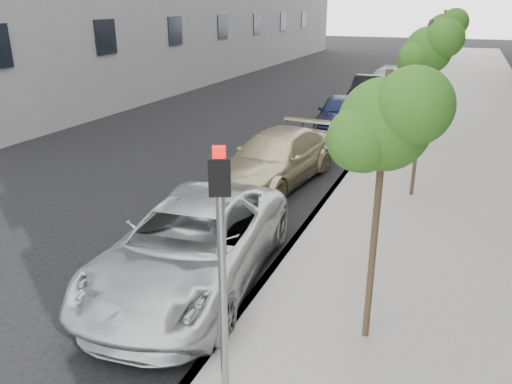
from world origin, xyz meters
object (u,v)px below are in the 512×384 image
Objects in this scene: minivan at (192,245)px; tree_near at (387,125)px; suv at (276,158)px; sedan_black at (370,92)px; tree_far at (444,31)px; sedan_rear at (386,80)px; sedan_blue at (339,112)px; tree_mid at (429,51)px; signal_pole at (222,252)px.

tree_near is at bearing -15.97° from minivan.
sedan_black is (0.50, 12.25, 0.05)m from suv.
sedan_black reaches higher than suv.
tree_far is 0.92× the size of suv.
sedan_blue is at bearing -84.95° from sedan_rear.
sedan_black is at bearing 105.28° from tree_mid.
tree_far is (-0.00, 13.00, 0.58)m from tree_near.
tree_far is 11.96m from sedan_rear.
signal_pole is 20.76m from sedan_black.
sedan_blue is (-0.38, 13.13, -0.08)m from minivan.
signal_pole is (-1.46, -14.94, -1.78)m from tree_far.
sedan_black is at bearing 80.65° from sedan_blue.
suv is at bearing -120.24° from tree_far.
sedan_blue is (-2.25, 15.66, -1.51)m from signal_pole.
tree_near is 0.74× the size of minivan.
suv is at bearing 120.78° from tree_near.
sedan_rear is (-0.00, 5.33, -0.10)m from sedan_black.
tree_far is at bearing -15.99° from sedan_blue.
tree_far is at bearing -61.64° from sedan_black.
sedan_rear is at bearing 82.89° from sedan_blue.
tree_near is 1.22× the size of signal_pole.
minivan is 1.17× the size of sedan_rear.
suv is 1.07× the size of sedan_rear.
tree_near is 6.51m from tree_mid.
signal_pole is at bearing -95.57° from tree_far.
signal_pole is 15.90m from sedan_blue.
signal_pole reaches higher than minivan.
suv is 1.25× the size of sedan_blue.
tree_mid is 0.96× the size of tree_far.
tree_near reaches higher than sedan_rear.
tree_mid is at bearing -72.09° from sedan_rear.
tree_near is 7.95m from suv.
sedan_black is (-3.33, 12.18, -3.04)m from tree_mid.
tree_far is at bearing 67.45° from suv.
tree_far is 0.98× the size of sedan_black.
tree_mid is 0.81× the size of minivan.
sedan_blue is at bearing 117.16° from tree_mid.
tree_mid is at bearing -90.00° from tree_far.
tree_near is 4.29m from minivan.
tree_near is at bearing -74.96° from sedan_rear.
sedan_blue is (-3.70, 0.72, -3.29)m from tree_far.
minivan is at bearing -77.40° from suv.
sedan_rear is (0.00, 23.42, -0.08)m from minivan.
minivan is (-3.33, -12.42, -3.22)m from tree_far.
minivan is 1.17× the size of sedan_black.
tree_mid is at bearing 54.64° from minivan.
signal_pole is 0.70× the size of sedan_black.
tree_near reaches higher than sedan_black.
suv is (-3.83, 6.43, -2.67)m from tree_near.
tree_far is at bearing 59.98° from signal_pole.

